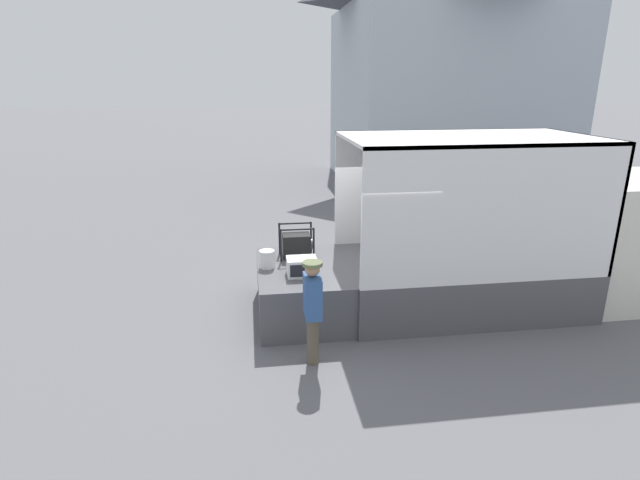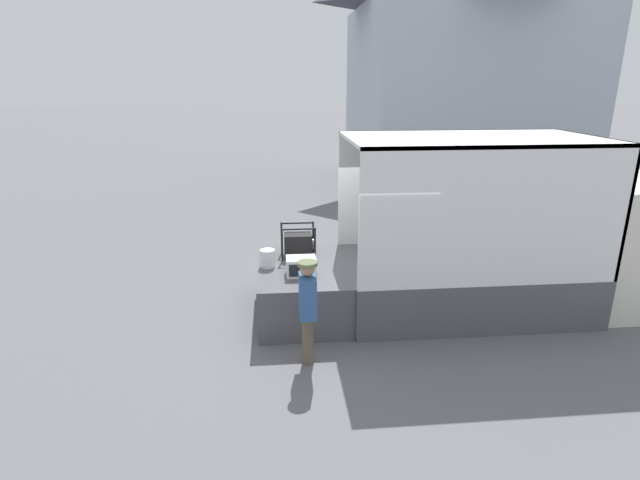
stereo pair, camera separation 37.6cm
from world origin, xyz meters
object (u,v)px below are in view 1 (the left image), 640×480
Objects in this scene: microwave at (302,267)px; worker_person at (313,303)px; orange_bucket at (267,259)px; utility_pole at (594,63)px; portable_generator at (297,245)px; box_truck at (547,250)px.

worker_person reaches higher than microwave.
orange_bucket reaches higher than microwave.
utility_pole is at bearing 36.88° from orange_bucket.
utility_pole is at bearing 39.53° from microwave.
microwave is at bearing -37.91° from orange_bucket.
worker_person is at bearing -89.89° from portable_generator.
portable_generator is 2.01× the size of orange_bucket.
microwave is 0.95m from portable_generator.
box_truck is at bearing -126.83° from utility_pole.
worker_person is (0.59, -1.77, -0.08)m from orange_bucket.
worker_person is 0.18× the size of utility_pole.
worker_person reaches higher than orange_bucket.
worker_person is (0.02, -1.33, -0.07)m from microwave.
portable_generator reaches higher than microwave.
microwave is at bearing -174.98° from box_truck.
portable_generator is at bearing 173.75° from box_truck.
box_truck reaches higher than microwave.
portable_generator is 2.28m from worker_person.
portable_generator is at bearing -143.29° from utility_pole.
orange_bucket is 1.87m from worker_person.
portable_generator is (0.01, 0.95, 0.08)m from microwave.
box_truck is at bearing 5.02° from microwave.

